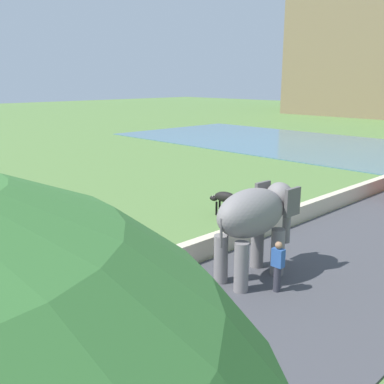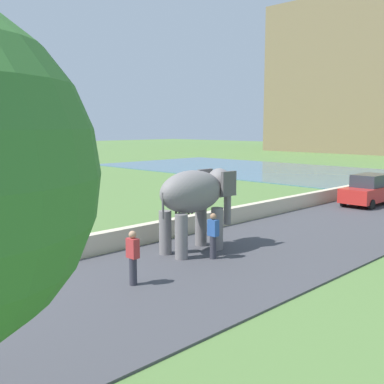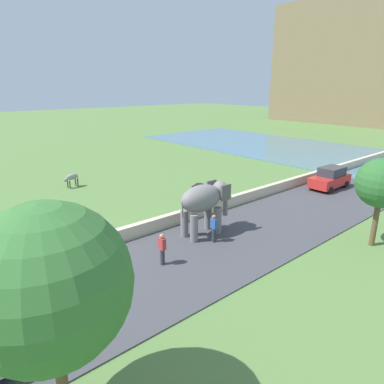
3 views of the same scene
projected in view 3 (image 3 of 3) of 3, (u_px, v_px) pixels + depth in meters
ground_plane at (64, 249)px, 17.92m from camera, size 220.00×220.00×0.00m
road_surface at (342, 195)px, 26.69m from camera, size 7.00×120.00×0.06m
barrier_wall at (286, 185)px, 28.10m from camera, size 0.40×110.00×0.78m
lake at (263, 144)px, 49.40m from camera, size 36.00×18.00×0.08m
elephant at (204, 201)px, 19.04m from camera, size 1.46×3.47×2.99m
person_beside_elephant at (214, 228)px, 18.34m from camera, size 0.36×0.22×1.63m
person_trailing at (162, 249)px, 16.01m from camera, size 0.36×0.22×1.63m
car_red at (330, 178)px, 28.12m from camera, size 1.80×4.00×1.80m
cow_black at (200, 187)px, 25.88m from camera, size 1.42×0.69×1.15m
cow_grey at (72, 178)px, 28.50m from camera, size 0.68×1.42×1.15m
tree_near at (382, 183)px, 17.33m from camera, size 2.57×2.57×4.74m
tree_mid at (48, 285)px, 7.51m from camera, size 3.76×3.76×5.88m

